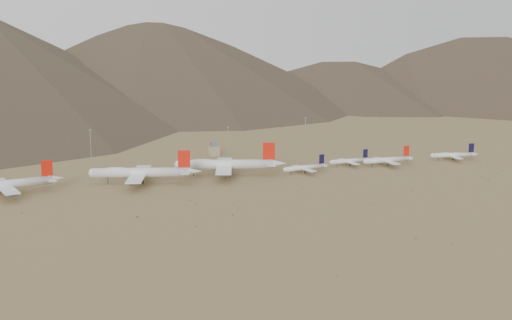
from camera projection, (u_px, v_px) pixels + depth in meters
name	position (u px, v px, depth m)	size (l,w,h in m)	color
ground	(227.00, 188.00, 422.56)	(3000.00, 3000.00, 0.00)	olive
mountain_ridge	(72.00, 12.00, 1217.86)	(4400.00, 1000.00, 300.00)	brown
widebody_west	(7.00, 185.00, 402.19)	(66.41, 51.94, 19.91)	white
widebody_centre	(141.00, 172.00, 434.40)	(73.69, 58.70, 22.78)	white
widebody_east	(226.00, 164.00, 461.01)	(77.13, 61.57, 23.95)	white
narrowbody_a	(306.00, 167.00, 470.28)	(38.84, 28.06, 12.83)	white
narrowbody_b	(350.00, 161.00, 497.54)	(37.17, 26.51, 12.26)	white
narrowbody_c	(388.00, 160.00, 497.06)	(45.09, 32.26, 14.87)	white
narrowbody_d	(454.00, 155.00, 520.61)	(40.57, 29.84, 13.61)	white
control_tower	(214.00, 149.00, 542.14)	(8.00, 8.00, 12.00)	#9B8C69
mast_west	(91.00, 144.00, 515.26)	(2.00, 0.60, 25.70)	gray
mast_centre	(228.00, 140.00, 534.35)	(2.00, 0.60, 25.70)	gray
mast_east	(305.00, 130.00, 595.25)	(2.00, 0.60, 25.70)	gray
mast_far_east	(376.00, 129.00, 602.69)	(2.00, 0.60, 25.70)	gray
desert_scrub	(318.00, 209.00, 369.30)	(427.88, 184.26, 0.95)	brown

